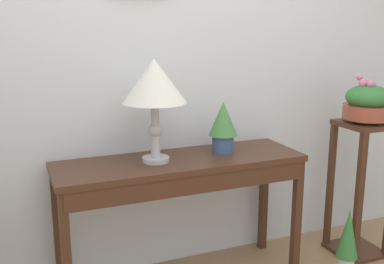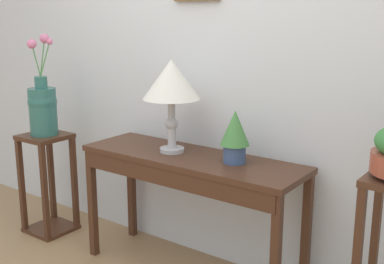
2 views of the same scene
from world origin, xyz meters
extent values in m
cube|color=silver|center=(0.00, 1.44, 1.40)|extent=(9.00, 0.10, 2.80)
cube|color=#472819|center=(-0.01, 1.13, 0.74)|extent=(1.39, 0.44, 0.03)
cube|color=#472819|center=(-0.01, 0.94, 0.67)|extent=(1.32, 0.03, 0.10)
cube|color=#472819|center=(-0.67, 0.95, 0.36)|extent=(0.04, 0.04, 0.72)
cube|color=#472819|center=(0.65, 0.95, 0.36)|extent=(0.04, 0.04, 0.72)
cube|color=#472819|center=(-0.67, 1.32, 0.36)|extent=(0.04, 0.04, 0.72)
cube|color=#472819|center=(0.65, 1.32, 0.36)|extent=(0.04, 0.04, 0.72)
cylinder|color=#B7B7BC|center=(-0.15, 1.13, 0.77)|extent=(0.15, 0.15, 0.02)
cylinder|color=#B7B7BC|center=(-0.15, 1.13, 0.86)|extent=(0.05, 0.05, 0.15)
sphere|color=#B7B7BC|center=(-0.15, 1.13, 0.93)|extent=(0.08, 0.08, 0.08)
cylinder|color=#B7B7BC|center=(-0.15, 1.13, 1.01)|extent=(0.04, 0.04, 0.15)
cone|color=white|center=(-0.15, 1.13, 1.20)|extent=(0.34, 0.34, 0.23)
cylinder|color=#3D5684|center=(0.27, 1.17, 0.81)|extent=(0.13, 0.13, 0.10)
cone|color=#478442|center=(0.27, 1.17, 0.96)|extent=(0.17, 0.17, 0.20)
cube|color=#472819|center=(-1.21, 1.02, 0.72)|extent=(0.31, 0.31, 0.03)
cube|color=#472819|center=(-1.21, 1.02, 0.01)|extent=(0.31, 0.31, 0.03)
cube|color=#472819|center=(-1.35, 0.89, 0.37)|extent=(0.04, 0.03, 0.68)
cube|color=#472819|center=(-1.08, 0.89, 0.37)|extent=(0.04, 0.03, 0.68)
cube|color=#472819|center=(-1.35, 1.15, 0.37)|extent=(0.04, 0.04, 0.68)
cube|color=#472819|center=(-1.08, 1.15, 0.37)|extent=(0.04, 0.04, 0.68)
cylinder|color=#2D665B|center=(-1.21, 1.02, 0.90)|extent=(0.19, 0.19, 0.33)
sphere|color=#2D665B|center=(-1.21, 1.02, 0.97)|extent=(0.20, 0.20, 0.20)
cylinder|color=#2D665B|center=(-1.21, 1.02, 1.11)|extent=(0.09, 0.09, 0.08)
cylinder|color=#478442|center=(-1.23, 1.00, 1.26)|extent=(0.04, 0.04, 0.22)
sphere|color=pink|center=(-1.24, 0.99, 1.37)|extent=(0.06, 0.06, 0.06)
cylinder|color=#478442|center=(-1.23, 1.06, 1.28)|extent=(0.03, 0.08, 0.26)
sphere|color=pink|center=(-1.24, 1.09, 1.40)|extent=(0.07, 0.07, 0.07)
cylinder|color=#478442|center=(-1.21, 1.06, 1.27)|extent=(0.02, 0.09, 0.24)
sphere|color=pink|center=(-1.20, 1.10, 1.38)|extent=(0.05, 0.05, 0.05)
cube|color=#472819|center=(1.07, 1.16, 0.45)|extent=(0.04, 0.04, 0.83)
camera|label=1|loc=(-0.88, -1.14, 1.48)|focal=42.95mm
camera|label=2|loc=(1.65, -1.12, 1.57)|focal=46.36mm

